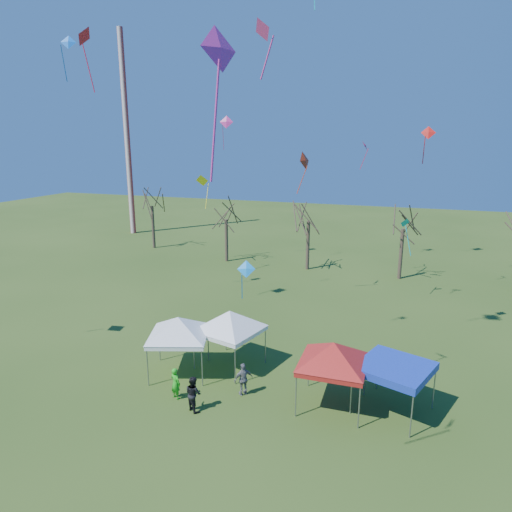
{
  "coord_description": "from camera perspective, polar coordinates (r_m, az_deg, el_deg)",
  "views": [
    {
      "loc": [
        6.59,
        -16.73,
        11.98
      ],
      "look_at": [
        -0.19,
        3.0,
        6.64
      ],
      "focal_mm": 32.0,
      "sensor_mm": 36.0,
      "label": 1
    }
  ],
  "objects": [
    {
      "name": "kite_7",
      "position": [
        34.0,
        -22.44,
        23.4
      ],
      "size": [
        1.08,
        0.97,
        2.79
      ],
      "rotation": [
        0.0,
        0.0,
        0.48
      ],
      "color": "blue",
      "rests_on": "ground"
    },
    {
      "name": "tent_white_mid",
      "position": [
        24.41,
        -3.32,
        -7.34
      ],
      "size": [
        4.02,
        4.02,
        3.68
      ],
      "rotation": [
        0.0,
        0.0,
        -0.27
      ],
      "color": "gray",
      "rests_on": "ground"
    },
    {
      "name": "tree_2",
      "position": [
        42.46,
        6.65,
        6.56
      ],
      "size": [
        3.71,
        3.71,
        8.18
      ],
      "color": "#3D2D21",
      "rests_on": "ground"
    },
    {
      "name": "radio_mast",
      "position": [
        61.4,
        -15.83,
        14.32
      ],
      "size": [
        0.7,
        0.7,
        25.0
      ],
      "primitive_type": "cylinder",
      "color": "silver",
      "rests_on": "ground"
    },
    {
      "name": "tree_0",
      "position": [
        52.24,
        -12.98,
        7.96
      ],
      "size": [
        3.83,
        3.83,
        8.44
      ],
      "color": "#3D2D21",
      "rests_on": "ground"
    },
    {
      "name": "kite_11",
      "position": [
        33.67,
        6.14,
        11.75
      ],
      "size": [
        0.91,
        1.46,
        3.07
      ],
      "rotation": [
        0.0,
        0.0,
        1.32
      ],
      "color": "red",
      "rests_on": "ground"
    },
    {
      "name": "person_dark",
      "position": [
        21.74,
        -7.84,
        -16.66
      ],
      "size": [
        1.01,
        0.94,
        1.66
      ],
      "primitive_type": "imported",
      "rotation": [
        0.0,
        0.0,
        2.62
      ],
      "color": "black",
      "rests_on": "ground"
    },
    {
      "name": "kite_1",
      "position": [
        21.75,
        -1.25,
        -1.71
      ],
      "size": [
        0.99,
        0.78,
        1.96
      ],
      "rotation": [
        0.0,
        0.0,
        0.35
      ],
      "color": "#158BE8",
      "rests_on": "ground"
    },
    {
      "name": "kite_5",
      "position": [
        11.86,
        -4.57,
        24.17
      ],
      "size": [
        0.79,
        1.17,
        3.69
      ],
      "rotation": [
        0.0,
        0.0,
        1.13
      ],
      "color": "#D62FA0",
      "rests_on": "ground"
    },
    {
      "name": "person_green",
      "position": [
        22.74,
        -10.02,
        -15.39
      ],
      "size": [
        0.67,
        0.56,
        1.56
      ],
      "primitive_type": "imported",
      "rotation": [
        0.0,
        0.0,
        2.76
      ],
      "color": "green",
      "rests_on": "ground"
    },
    {
      "name": "kite_13",
      "position": [
        40.11,
        -6.72,
        9.34
      ],
      "size": [
        1.18,
        0.84,
        2.95
      ],
      "rotation": [
        0.0,
        0.0,
        3.18
      ],
      "color": "yellow",
      "rests_on": "ground"
    },
    {
      "name": "person_grey",
      "position": [
        22.68,
        -1.58,
        -15.14
      ],
      "size": [
        0.96,
        0.95,
        1.63
      ],
      "primitive_type": "imported",
      "rotation": [
        0.0,
        0.0,
        3.91
      ],
      "color": "slate",
      "rests_on": "ground"
    },
    {
      "name": "kite_19",
      "position": [
        39.57,
        13.5,
        13.21
      ],
      "size": [
        0.62,
        0.87,
        2.32
      ],
      "rotation": [
        0.0,
        0.0,
        1.56
      ],
      "color": "red",
      "rests_on": "ground"
    },
    {
      "name": "tent_white_west",
      "position": [
        24.03,
        -9.72,
        -8.02
      ],
      "size": [
        3.9,
        3.9,
        3.62
      ],
      "rotation": [
        0.0,
        0.0,
        0.32
      ],
      "color": "gray",
      "rests_on": "ground"
    },
    {
      "name": "tent_blue",
      "position": [
        21.73,
        16.96,
        -13.3
      ],
      "size": [
        3.76,
        3.76,
        2.31
      ],
      "rotation": [
        0.0,
        0.0,
        -0.35
      ],
      "color": "gray",
      "rests_on": "ground"
    },
    {
      "name": "tree_3",
      "position": [
        41.21,
        18.06,
        5.42
      ],
      "size": [
        3.59,
        3.59,
        7.91
      ],
      "color": "#3D2D21",
      "rests_on": "ground"
    },
    {
      "name": "kite_27",
      "position": [
        17.92,
        0.92,
        26.35
      ],
      "size": [
        0.98,
        0.92,
        2.11
      ],
      "rotation": [
        0.0,
        0.0,
        2.47
      ],
      "color": "#EF3586",
      "rests_on": "ground"
    },
    {
      "name": "ground",
      "position": [
        21.61,
        -2.23,
        -19.33
      ],
      "size": [
        140.0,
        140.0,
        0.0
      ],
      "primitive_type": "plane",
      "color": "#314B18",
      "rests_on": "ground"
    },
    {
      "name": "kite_22",
      "position": [
        35.76,
        18.14,
        3.84
      ],
      "size": [
        1.1,
        1.09,
        2.88
      ],
      "rotation": [
        0.0,
        0.0,
        3.87
      ],
      "color": "#0BA6AC",
      "rests_on": "ground"
    },
    {
      "name": "kite_2",
      "position": [
        44.48,
        -3.74,
        16.36
      ],
      "size": [
        1.37,
        0.86,
        3.17
      ],
      "rotation": [
        0.0,
        0.0,
        0.27
      ],
      "color": "#D52F86",
      "rests_on": "ground"
    },
    {
      "name": "kite_18",
      "position": [
        27.01,
        20.72,
        14.14
      ],
      "size": [
        0.81,
        0.48,
        2.03
      ],
      "rotation": [
        0.0,
        0.0,
        0.06
      ],
      "color": "red",
      "rests_on": "ground"
    },
    {
      "name": "tree_1",
      "position": [
        45.3,
        -3.78,
        6.47
      ],
      "size": [
        3.42,
        3.42,
        7.54
      ],
      "color": "#3D2D21",
      "rests_on": "ground"
    },
    {
      "name": "kite_8",
      "position": [
        30.51,
        -20.74,
        24.25
      ],
      "size": [
        0.94,
        1.32,
        3.57
      ],
      "rotation": [
        0.0,
        0.0,
        4.86
      ],
      "color": "red",
      "rests_on": "ground"
    },
    {
      "name": "tent_red",
      "position": [
        21.14,
        9.68,
        -11.13
      ],
      "size": [
        4.15,
        4.15,
        3.66
      ],
      "rotation": [
        0.0,
        0.0,
        0.01
      ],
      "color": "gray",
      "rests_on": "ground"
    }
  ]
}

